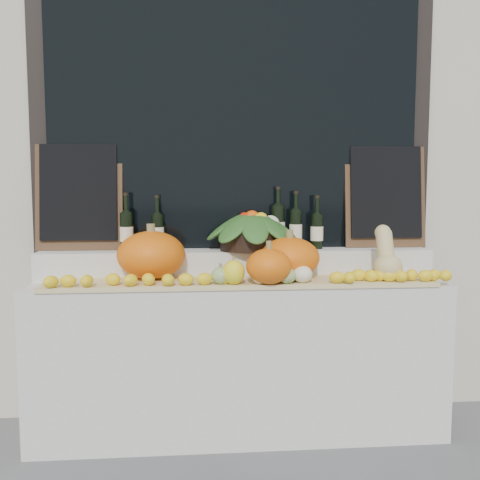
% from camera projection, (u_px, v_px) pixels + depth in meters
% --- Properties ---
extents(storefront_facade, '(7.00, 0.94, 4.50)m').
position_uv_depth(storefront_facade, '(230.00, 63.00, 3.61)').
color(storefront_facade, beige).
rests_on(storefront_facade, ground).
extents(display_sill, '(2.30, 0.55, 0.88)m').
position_uv_depth(display_sill, '(239.00, 356.00, 3.08)').
color(display_sill, silver).
rests_on(display_sill, ground).
extents(rear_tier, '(2.30, 0.25, 0.16)m').
position_uv_depth(rear_tier, '(237.00, 263.00, 3.17)').
color(rear_tier, silver).
rests_on(rear_tier, display_sill).
extents(straw_bedding, '(2.10, 0.32, 0.02)m').
position_uv_depth(straw_bedding, '(241.00, 282.00, 2.91)').
color(straw_bedding, tan).
rests_on(straw_bedding, display_sill).
extents(pumpkin_left, '(0.50, 0.50, 0.26)m').
position_uv_depth(pumpkin_left, '(151.00, 255.00, 2.94)').
color(pumpkin_left, orange).
rests_on(pumpkin_left, straw_bedding).
extents(pumpkin_right, '(0.35, 0.35, 0.23)m').
position_uv_depth(pumpkin_right, '(289.00, 258.00, 2.96)').
color(pumpkin_right, orange).
rests_on(pumpkin_right, straw_bedding).
extents(pumpkin_center, '(0.27, 0.27, 0.19)m').
position_uv_depth(pumpkin_center, '(269.00, 266.00, 2.79)').
color(pumpkin_center, orange).
rests_on(pumpkin_center, straw_bedding).
extents(butternut_squash, '(0.16, 0.21, 0.30)m').
position_uv_depth(butternut_squash, '(386.00, 258.00, 2.92)').
color(butternut_squash, '#D7BF7F').
rests_on(butternut_squash, straw_bedding).
extents(decorative_gourds, '(0.54, 0.13, 0.15)m').
position_uv_depth(decorative_gourds, '(258.00, 274.00, 2.80)').
color(decorative_gourds, '#357121').
rests_on(decorative_gourds, straw_bedding).
extents(lemon_heap, '(2.20, 0.16, 0.06)m').
position_uv_depth(lemon_heap, '(243.00, 278.00, 2.79)').
color(lemon_heap, yellow).
rests_on(lemon_heap, straw_bedding).
extents(produce_bowl, '(0.58, 0.58, 0.24)m').
position_uv_depth(produce_bowl, '(252.00, 230.00, 3.15)').
color(produce_bowl, black).
rests_on(produce_bowl, rear_tier).
extents(wine_bottle_far_left, '(0.08, 0.08, 0.34)m').
position_uv_depth(wine_bottle_far_left, '(127.00, 231.00, 3.06)').
color(wine_bottle_far_left, black).
rests_on(wine_bottle_far_left, rear_tier).
extents(wine_bottle_near_left, '(0.08, 0.08, 0.32)m').
position_uv_depth(wine_bottle_near_left, '(157.00, 232.00, 3.12)').
color(wine_bottle_near_left, black).
rests_on(wine_bottle_near_left, rear_tier).
extents(wine_bottle_tall, '(0.08, 0.08, 0.37)m').
position_uv_depth(wine_bottle_tall, '(278.00, 227.00, 3.20)').
color(wine_bottle_tall, black).
rests_on(wine_bottle_tall, rear_tier).
extents(wine_bottle_near_right, '(0.08, 0.08, 0.35)m').
position_uv_depth(wine_bottle_near_right, '(296.00, 229.00, 3.20)').
color(wine_bottle_near_right, black).
rests_on(wine_bottle_near_right, rear_tier).
extents(wine_bottle_far_right, '(0.08, 0.08, 0.32)m').
position_uv_depth(wine_bottle_far_right, '(317.00, 231.00, 3.20)').
color(wine_bottle_far_right, black).
rests_on(wine_bottle_far_right, rear_tier).
extents(chalkboard_left, '(0.50, 0.10, 0.62)m').
position_uv_depth(chalkboard_left, '(79.00, 195.00, 3.12)').
color(chalkboard_left, '#4C331E').
rests_on(chalkboard_left, rear_tier).
extents(chalkboard_right, '(0.50, 0.10, 0.62)m').
position_uv_depth(chalkboard_right, '(385.00, 195.00, 3.27)').
color(chalkboard_right, '#4C331E').
rests_on(chalkboard_right, rear_tier).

